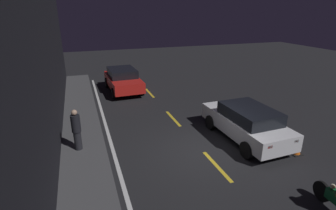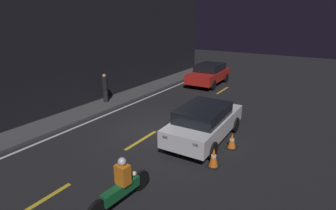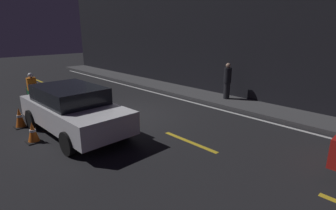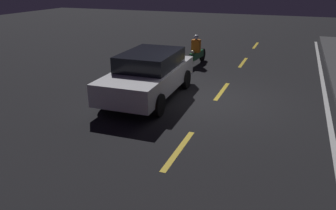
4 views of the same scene
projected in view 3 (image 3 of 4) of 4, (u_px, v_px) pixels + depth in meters
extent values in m
plane|color=black|center=(123.00, 115.00, 10.16)|extent=(56.00, 56.00, 0.00)
cube|color=#424244|center=(197.00, 95.00, 13.04)|extent=(28.00, 1.66, 0.14)
cube|color=black|center=(213.00, 19.00, 12.68)|extent=(28.00, 0.30, 7.41)
cube|color=gold|center=(37.00, 80.00, 17.17)|extent=(2.00, 0.14, 0.01)
cube|color=gold|center=(65.00, 91.00, 14.02)|extent=(2.00, 0.14, 0.01)
cube|color=gold|center=(109.00, 109.00, 10.86)|extent=(2.00, 0.14, 0.01)
cube|color=gold|center=(190.00, 142.00, 7.71)|extent=(2.00, 0.14, 0.01)
cube|color=silver|center=(182.00, 100.00, 12.35)|extent=(25.20, 0.14, 0.01)
cube|color=silver|center=(74.00, 113.00, 8.24)|extent=(4.38, 1.92, 0.66)
cube|color=black|center=(69.00, 94.00, 8.22)|extent=(2.43, 1.68, 0.49)
cube|color=red|center=(62.00, 94.00, 10.03)|extent=(0.07, 0.20, 0.10)
cube|color=red|center=(30.00, 99.00, 9.24)|extent=(0.07, 0.20, 0.10)
cylinder|color=black|center=(123.00, 127.00, 8.01)|extent=(0.66, 0.20, 0.66)
cylinder|color=black|center=(67.00, 143.00, 6.82)|extent=(0.66, 0.20, 0.66)
cylinder|color=black|center=(81.00, 109.00, 9.83)|extent=(0.66, 0.20, 0.66)
cylinder|color=black|center=(31.00, 120.00, 8.64)|extent=(0.66, 0.20, 0.66)
cylinder|color=black|center=(37.00, 100.00, 11.24)|extent=(0.60, 0.12, 0.59)
cylinder|color=black|center=(29.00, 93.00, 12.43)|extent=(0.60, 0.14, 0.59)
cube|color=#14592D|center=(32.00, 93.00, 11.79)|extent=(1.24, 0.33, 0.30)
sphere|color=#F2EABF|center=(35.00, 90.00, 11.34)|extent=(0.14, 0.14, 0.14)
cube|color=orange|center=(32.00, 84.00, 11.60)|extent=(0.31, 0.38, 0.55)
sphere|color=silver|center=(30.00, 75.00, 11.50)|extent=(0.22, 0.22, 0.22)
cube|color=black|center=(21.00, 127.00, 8.89)|extent=(0.41, 0.41, 0.03)
cone|color=orange|center=(20.00, 117.00, 8.79)|extent=(0.31, 0.31, 0.66)
cylinder|color=white|center=(19.00, 116.00, 8.78)|extent=(0.17, 0.17, 0.08)
cube|color=black|center=(34.00, 141.00, 7.72)|extent=(0.41, 0.41, 0.03)
cone|color=orange|center=(33.00, 132.00, 7.64)|extent=(0.31, 0.31, 0.58)
cylinder|color=white|center=(33.00, 131.00, 7.63)|extent=(0.17, 0.17, 0.07)
cylinder|color=black|center=(227.00, 91.00, 11.91)|extent=(0.28, 0.28, 0.74)
cylinder|color=black|center=(228.00, 75.00, 11.72)|extent=(0.34, 0.34, 0.66)
sphere|color=tan|center=(228.00, 65.00, 11.60)|extent=(0.22, 0.22, 0.22)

